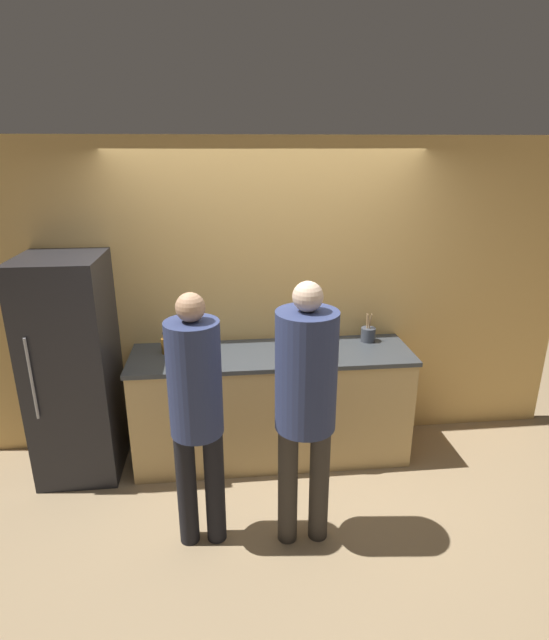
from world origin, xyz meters
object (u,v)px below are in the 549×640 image
(utensil_crock, at_px, (368,334))
(bottle_green, at_px, (176,360))
(person_left, at_px, (196,405))
(person_center, at_px, (306,393))
(bottle_amber, at_px, (165,345))
(refrigerator, at_px, (74,369))
(cup_black, at_px, (303,338))
(fruit_bowl, at_px, (312,354))

(utensil_crock, bearing_deg, bottle_green, -166.15)
(person_left, height_order, person_center, person_center)
(utensil_crock, xyz_separation_m, bottle_amber, (-1.69, -0.09, 0.01))
(person_left, bearing_deg, bottle_amber, 105.98)
(person_left, relative_size, utensil_crock, 7.07)
(person_left, distance_m, bottle_amber, 1.05)
(refrigerator, bearing_deg, person_left, -43.13)
(cup_black, bearing_deg, person_center, -98.41)
(bottle_green, height_order, bottle_amber, bottle_amber)
(bottle_green, relative_size, cup_black, 1.69)
(bottle_amber, bearing_deg, utensil_crock, 3.13)
(utensil_crock, bearing_deg, refrigerator, -175.82)
(refrigerator, height_order, person_center, person_center)
(utensil_crock, xyz_separation_m, cup_black, (-0.56, -0.01, -0.01))
(bottle_green, bearing_deg, cup_black, 20.65)
(person_center, bearing_deg, utensil_crock, 57.69)
(refrigerator, height_order, cup_black, refrigerator)
(refrigerator, distance_m, person_left, 1.36)
(fruit_bowl, bearing_deg, person_center, -102.89)
(utensil_crock, distance_m, bottle_green, 1.62)
(person_center, distance_m, bottle_green, 1.14)
(bottle_amber, relative_size, cup_black, 1.75)
(bottle_green, bearing_deg, fruit_bowl, 2.87)
(person_left, relative_size, person_center, 0.97)
(refrigerator, relative_size, bottle_amber, 9.83)
(fruit_bowl, distance_m, utensil_crock, 0.64)
(bottle_amber, bearing_deg, fruit_bowl, -12.04)
(utensil_crock, bearing_deg, bottle_amber, -176.87)
(bottle_green, bearing_deg, bottle_amber, 110.79)
(person_center, height_order, utensil_crock, person_center)
(utensil_crock, relative_size, bottle_green, 1.41)
(fruit_bowl, height_order, cup_black, fruit_bowl)
(fruit_bowl, relative_size, bottle_amber, 1.79)
(person_left, distance_m, fruit_bowl, 1.15)
(refrigerator, xyz_separation_m, bottle_amber, (0.70, 0.08, 0.13))
(person_center, xyz_separation_m, utensil_crock, (0.73, 1.15, -0.08))
(person_left, height_order, cup_black, person_left)
(utensil_crock, xyz_separation_m, bottle_green, (-1.57, -0.39, 0.01))
(fruit_bowl, xyz_separation_m, bottle_amber, (-1.14, 0.24, 0.02))
(refrigerator, distance_m, fruit_bowl, 1.85)
(fruit_bowl, distance_m, cup_black, 0.33)
(refrigerator, bearing_deg, utensil_crock, 4.18)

